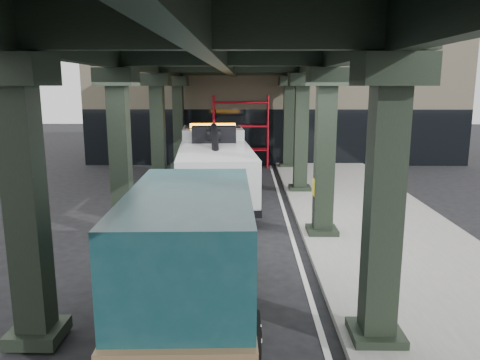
{
  "coord_description": "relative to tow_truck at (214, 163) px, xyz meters",
  "views": [
    {
      "loc": [
        0.31,
        -11.58,
        4.5
      ],
      "look_at": [
        0.12,
        2.3,
        1.7
      ],
      "focal_mm": 35.0,
      "sensor_mm": 36.0,
      "label": 1
    }
  ],
  "objects": [
    {
      "name": "ground",
      "position": [
        0.97,
        -6.85,
        -1.49
      ],
      "size": [
        90.0,
        90.0,
        0.0
      ],
      "primitive_type": "plane",
      "color": "black",
      "rests_on": "ground"
    },
    {
      "name": "sidewalk",
      "position": [
        5.47,
        -4.85,
        -1.41
      ],
      "size": [
        5.0,
        40.0,
        0.15
      ],
      "primitive_type": "cube",
      "color": "gray",
      "rests_on": "ground"
    },
    {
      "name": "lane_stripe",
      "position": [
        2.67,
        -4.85,
        -1.48
      ],
      "size": [
        0.12,
        38.0,
        0.01
      ],
      "primitive_type": "cube",
      "color": "silver",
      "rests_on": "ground"
    },
    {
      "name": "viaduct",
      "position": [
        0.57,
        -4.85,
        3.98
      ],
      "size": [
        7.4,
        32.0,
        6.4
      ],
      "color": "black",
      "rests_on": "ground"
    },
    {
      "name": "building",
      "position": [
        2.97,
        13.15,
        2.51
      ],
      "size": [
        22.0,
        10.0,
        8.0
      ],
      "primitive_type": "cube",
      "color": "#C6B793",
      "rests_on": "ground"
    },
    {
      "name": "scaffolding",
      "position": [
        0.97,
        7.8,
        0.62
      ],
      "size": [
        3.08,
        0.88,
        4.0
      ],
      "color": "red",
      "rests_on": "ground"
    },
    {
      "name": "tow_truck",
      "position": [
        0.0,
        0.0,
        0.0
      ],
      "size": [
        3.44,
        9.48,
        3.05
      ],
      "rotation": [
        0.0,
        0.0,
        0.09
      ],
      "color": "black",
      "rests_on": "ground"
    },
    {
      "name": "towed_van",
      "position": [
        0.18,
        -9.52,
        -0.12
      ],
      "size": [
        2.72,
        6.37,
        2.55
      ],
      "rotation": [
        0.0,
        0.0,
        0.03
      ],
      "color": "#11383E",
      "rests_on": "ground"
    }
  ]
}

